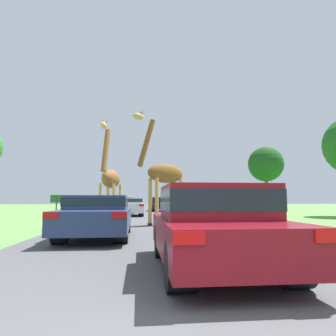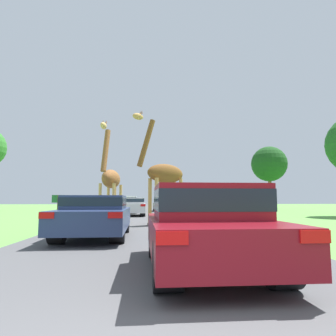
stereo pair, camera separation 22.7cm
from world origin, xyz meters
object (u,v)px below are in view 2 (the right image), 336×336
sign_post (58,203)px  car_lead_maroon (206,224)px  car_queue_left (133,206)px  car_verge_right (127,204)px  car_far_ahead (163,204)px  giraffe_companion (111,178)px  car_queue_right (96,215)px  tree_far_right (269,164)px  giraffe_near_road (163,175)px

sign_post → car_lead_maroon: bearing=-64.9°
car_queue_left → car_verge_right: bearing=97.6°
car_far_ahead → sign_post: bearing=-116.6°
giraffe_companion → car_verge_right: bearing=-82.3°
giraffe_companion → car_queue_right: (0.08, -4.95, -1.50)m
car_lead_maroon → tree_far_right: tree_far_right is taller
car_queue_right → car_queue_left: 12.94m
car_lead_maroon → car_queue_right: (-2.57, 4.58, -0.05)m
giraffe_companion → car_lead_maroon: giraffe_companion is taller
giraffe_companion → car_far_ahead: giraffe_companion is taller
giraffe_companion → car_verge_right: 12.91m
car_queue_right → giraffe_companion: bearing=90.9°
car_lead_maroon → sign_post: sign_post is taller
giraffe_companion → tree_far_right: bearing=-121.7°
car_queue_left → car_lead_maroon: bearing=-84.0°
car_far_ahead → car_verge_right: bearing=-129.6°
giraffe_companion → car_far_ahead: (3.66, 17.04, -1.45)m
car_queue_left → sign_post: sign_post is taller
car_queue_left → car_far_ahead: size_ratio=0.86×
car_queue_right → sign_post: 8.79m
giraffe_near_road → giraffe_companion: giraffe_near_road is taller
car_queue_right → car_verge_right: size_ratio=0.98×
car_queue_left → car_far_ahead: bearing=72.7°
tree_far_right → giraffe_near_road: bearing=-124.9°
giraffe_companion → car_queue_left: 8.14m
giraffe_near_road → car_verge_right: giraffe_near_road is taller
car_far_ahead → tree_far_right: bearing=11.9°
car_far_ahead → tree_far_right: tree_far_right is taller
car_lead_maroon → car_far_ahead: size_ratio=0.82×
giraffe_companion → sign_post: giraffe_companion is taller
car_queue_left → car_verge_right: 4.91m
tree_far_right → sign_post: 26.35m
car_lead_maroon → car_far_ahead: bearing=87.8°
car_lead_maroon → giraffe_companion: bearing=105.5°
giraffe_near_road → sign_post: size_ratio=3.62×
giraffe_near_road → car_queue_right: 5.38m
car_far_ahead → car_queue_left: bearing=-107.3°
car_lead_maroon → car_verge_right: bearing=96.3°
giraffe_companion → car_queue_right: 5.18m
giraffe_companion → sign_post: (-3.31, 3.16, -1.20)m
giraffe_near_road → car_far_ahead: giraffe_near_road is taller
car_queue_right → car_queue_left: bearing=86.7°
giraffe_companion → car_queue_left: bearing=-87.5°
tree_far_right → sign_post: (-19.96, -16.62, -4.41)m
car_far_ahead → giraffe_near_road: bearing=-93.7°
giraffe_near_road → car_far_ahead: bearing=-38.3°
car_far_ahead → tree_far_right: 14.07m
car_verge_right → car_queue_left: bearing=-82.4°
giraffe_near_road → giraffe_companion: (-2.54, 0.47, -0.16)m
giraffe_near_road → car_far_ahead: 17.63m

